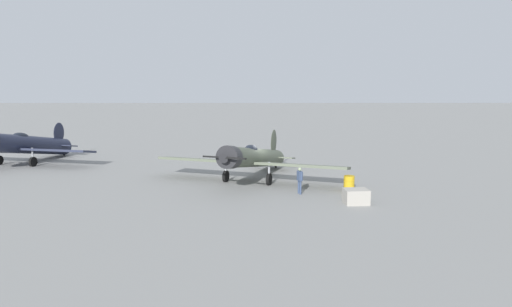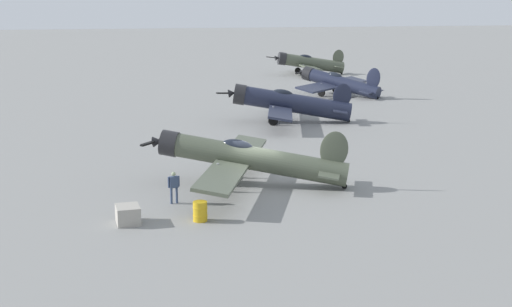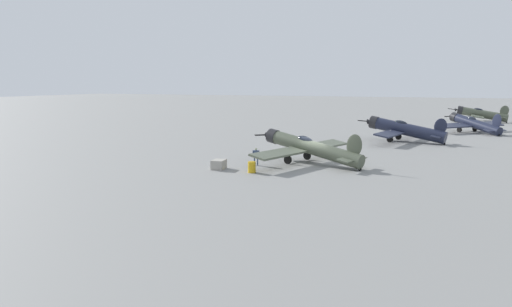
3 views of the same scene
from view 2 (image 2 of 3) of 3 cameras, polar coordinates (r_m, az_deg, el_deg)
ground_plane at (r=40.01m, az=0.00°, el=-2.52°), size 400.00×400.00×0.00m
airplane_foreground at (r=39.72m, az=-0.76°, el=-0.34°), size 11.17×13.14×3.24m
airplane_mid_apron at (r=59.98m, az=2.50°, el=3.98°), size 11.19×13.33×3.31m
airplane_far_line at (r=76.58m, az=6.39°, el=5.54°), size 10.07×9.74×3.33m
airplane_outer_stand at (r=96.96m, az=4.10°, el=7.07°), size 10.74×11.17×3.33m
ground_crew_mechanic at (r=36.61m, az=-6.43°, el=-2.41°), size 0.61×0.34×1.62m
equipment_crate at (r=33.89m, az=-9.96°, el=-4.72°), size 1.14×1.38×0.82m
fuel_drum at (r=33.79m, az=-4.38°, el=-4.52°), size 0.70×0.70×0.93m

